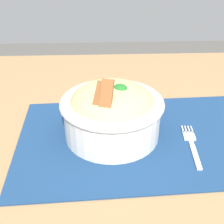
# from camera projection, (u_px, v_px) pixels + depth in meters

# --- Properties ---
(table) EXTENTS (1.27, 0.95, 0.75)m
(table) POSITION_uv_depth(u_px,v_px,m) (143.00, 166.00, 0.58)
(table) COLOR #99754C
(table) RESTS_ON ground_plane
(placemat) EXTENTS (0.48, 0.31, 0.00)m
(placemat) POSITION_uv_depth(u_px,v_px,m) (142.00, 137.00, 0.55)
(placemat) COLOR navy
(placemat) RESTS_ON table
(bowl) EXTENTS (0.21, 0.21, 0.13)m
(bowl) POSITION_uv_depth(u_px,v_px,m) (112.00, 110.00, 0.53)
(bowl) COLOR silver
(bowl) RESTS_ON placemat
(fork) EXTENTS (0.03, 0.13, 0.00)m
(fork) POSITION_uv_depth(u_px,v_px,m) (192.00, 144.00, 0.53)
(fork) COLOR silver
(fork) RESTS_ON placemat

